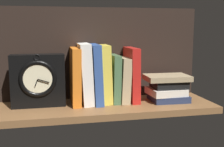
# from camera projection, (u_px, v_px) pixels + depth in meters

# --- Properties ---
(ground_plane) EXTENTS (0.85, 0.26, 0.03)m
(ground_plane) POSITION_uv_depth(u_px,v_px,m) (106.00, 107.00, 1.12)
(ground_plane) COLOR brown
(back_panel) EXTENTS (0.85, 0.01, 0.38)m
(back_panel) POSITION_uv_depth(u_px,v_px,m) (100.00, 53.00, 1.21)
(back_panel) COLOR black
(back_panel) RESTS_ON ground_plane
(book_orange_pandolfini) EXTENTS (0.04, 0.15, 0.22)m
(book_orange_pandolfini) POSITION_uv_depth(u_px,v_px,m) (75.00, 76.00, 1.11)
(book_orange_pandolfini) COLOR orange
(book_orange_pandolfini) RESTS_ON ground_plane
(book_white_catcher) EXTENTS (0.05, 0.14, 0.24)m
(book_white_catcher) POSITION_uv_depth(u_px,v_px,m) (86.00, 74.00, 1.12)
(book_white_catcher) COLOR silver
(book_white_catcher) RESTS_ON ground_plane
(book_blue_modern) EXTENTS (0.04, 0.16, 0.23)m
(book_blue_modern) POSITION_uv_depth(u_px,v_px,m) (96.00, 74.00, 1.13)
(book_blue_modern) COLOR #2D4C8E
(book_blue_modern) RESTS_ON ground_plane
(book_yellow_seinlanguage) EXTENTS (0.05, 0.12, 0.23)m
(book_yellow_seinlanguage) POSITION_uv_depth(u_px,v_px,m) (105.00, 74.00, 1.14)
(book_yellow_seinlanguage) COLOR gold
(book_yellow_seinlanguage) RESTS_ON ground_plane
(book_green_romantic) EXTENTS (0.03, 0.13, 0.19)m
(book_green_romantic) POSITION_uv_depth(u_px,v_px,m) (114.00, 78.00, 1.15)
(book_green_romantic) COLOR #476B44
(book_green_romantic) RESTS_ON ground_plane
(book_tan_shortstories) EXTENTS (0.04, 0.14, 0.18)m
(book_tan_shortstories) POSITION_uv_depth(u_px,v_px,m) (123.00, 79.00, 1.16)
(book_tan_shortstories) COLOR tan
(book_tan_shortstories) RESTS_ON ground_plane
(book_red_requiem) EXTENTS (0.04, 0.15, 0.22)m
(book_red_requiem) POSITION_uv_depth(u_px,v_px,m) (132.00, 74.00, 1.16)
(book_red_requiem) COLOR red
(book_red_requiem) RESTS_ON ground_plane
(framed_clock) EXTENTS (0.20, 0.07, 0.20)m
(framed_clock) POSITION_uv_depth(u_px,v_px,m) (38.00, 80.00, 1.07)
(framed_clock) COLOR black
(framed_clock) RESTS_ON ground_plane
(book_stack_side) EXTENTS (0.18, 0.14, 0.11)m
(book_stack_side) POSITION_uv_depth(u_px,v_px,m) (167.00, 88.00, 1.17)
(book_stack_side) COLOR #232D4C
(book_stack_side) RESTS_ON ground_plane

